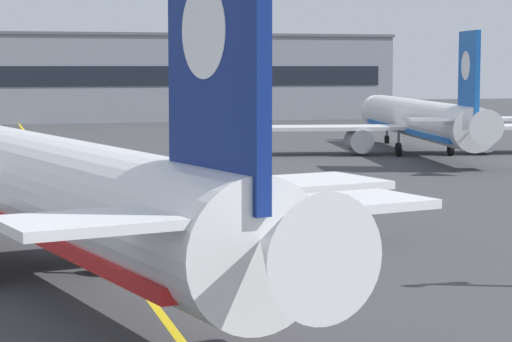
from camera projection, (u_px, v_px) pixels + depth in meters
The scene contains 3 objects.
taxiway_centreline at pixel (82, 208), 57.74m from camera, with size 0.30×180.00×0.01m, color yellow.
airliner_foreground at pixel (31, 185), 39.39m from camera, with size 32.24×41.01×11.65m.
airliner_background at pixel (420, 120), 92.48m from camera, with size 29.29×37.42×10.55m.
Camera 1 is at (-6.05, -27.74, 7.89)m, focal length 72.51 mm.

